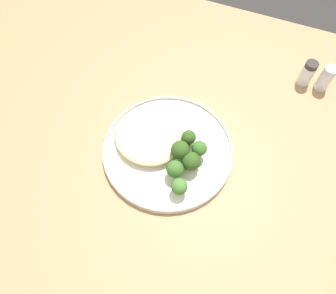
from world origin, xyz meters
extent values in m
plane|color=#2D2B28|center=(0.00, 0.00, 0.00)|extent=(6.00, 6.00, 0.00)
cube|color=#9E754C|center=(0.00, 0.00, 0.72)|extent=(1.40, 1.00, 0.04)
cube|color=olive|center=(0.64, -0.44, 0.35)|extent=(0.06, 0.06, 0.70)
cylinder|color=beige|center=(0.03, 0.03, 0.74)|extent=(0.29, 0.29, 0.01)
torus|color=beige|center=(0.03, 0.03, 0.75)|extent=(0.29, 0.29, 0.01)
ellipsoid|color=beige|center=(0.07, 0.03, 0.77)|extent=(0.15, 0.13, 0.03)
cylinder|color=beige|center=(0.08, 0.01, 0.76)|extent=(0.03, 0.03, 0.01)
cylinder|color=#988766|center=(0.08, 0.01, 0.77)|extent=(0.03, 0.03, 0.00)
cylinder|color=#DBB77A|center=(0.08, 0.04, 0.76)|extent=(0.02, 0.02, 0.02)
cylinder|color=#8E774F|center=(0.08, 0.04, 0.77)|extent=(0.02, 0.02, 0.00)
cylinder|color=#DBB77A|center=(0.13, 0.05, 0.76)|extent=(0.03, 0.03, 0.02)
cylinder|color=#8E774F|center=(0.13, 0.05, 0.77)|extent=(0.02, 0.02, 0.00)
cylinder|color=beige|center=(0.03, 0.04, 0.76)|extent=(0.03, 0.03, 0.01)
cylinder|color=#988766|center=(0.03, 0.04, 0.77)|extent=(0.03, 0.03, 0.00)
cylinder|color=#DBB77A|center=(0.05, 0.05, 0.76)|extent=(0.03, 0.03, 0.01)
cylinder|color=#8E774F|center=(0.05, 0.05, 0.77)|extent=(0.02, 0.02, 0.00)
cylinder|color=beige|center=(0.09, 0.06, 0.76)|extent=(0.03, 0.03, 0.01)
cylinder|color=#988766|center=(0.09, 0.06, 0.77)|extent=(0.02, 0.02, 0.00)
cylinder|color=beige|center=(0.09, 0.03, 0.76)|extent=(0.03, 0.03, 0.01)
cylinder|color=#988766|center=(0.09, 0.03, 0.77)|extent=(0.03, 0.03, 0.00)
cylinder|color=#89A356|center=(-0.01, 0.00, 0.76)|extent=(0.02, 0.02, 0.02)
sphere|color=#2D4C19|center=(-0.01, 0.00, 0.78)|extent=(0.03, 0.03, 0.03)
cylinder|color=#7A994C|center=(-0.04, 0.05, 0.76)|extent=(0.02, 0.02, 0.02)
sphere|color=#2D4C19|center=(-0.04, 0.05, 0.78)|extent=(0.04, 0.04, 0.04)
cylinder|color=#89A356|center=(-0.01, 0.04, 0.76)|extent=(0.01, 0.01, 0.03)
sphere|color=#2D4C19|center=(-0.01, 0.04, 0.79)|extent=(0.04, 0.04, 0.04)
cylinder|color=#89A356|center=(-0.03, 0.11, 0.76)|extent=(0.02, 0.02, 0.02)
sphere|color=#42702D|center=(-0.03, 0.11, 0.78)|extent=(0.03, 0.03, 0.03)
cylinder|color=#89A356|center=(-0.04, 0.02, 0.76)|extent=(0.02, 0.02, 0.02)
sphere|color=#386023|center=(-0.04, 0.02, 0.78)|extent=(0.03, 0.03, 0.03)
cylinder|color=#7A994C|center=(-0.01, 0.08, 0.76)|extent=(0.01, 0.01, 0.02)
sphere|color=#386023|center=(-0.01, 0.08, 0.78)|extent=(0.04, 0.04, 0.04)
cube|color=silver|center=(-0.03, 0.04, 0.75)|extent=(0.05, 0.02, 0.00)
cube|color=silver|center=(-0.02, 0.02, 0.75)|extent=(0.02, 0.06, 0.00)
cylinder|color=white|center=(-0.26, -0.29, 0.77)|extent=(0.03, 0.03, 0.05)
cylinder|color=silver|center=(-0.26, -0.29, 0.80)|extent=(0.03, 0.03, 0.01)
cylinder|color=white|center=(-0.22, -0.29, 0.77)|extent=(0.03, 0.03, 0.05)
cylinder|color=#332D28|center=(-0.22, -0.29, 0.80)|extent=(0.03, 0.03, 0.01)
camera|label=1|loc=(-0.10, 0.33, 1.35)|focal=33.11mm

